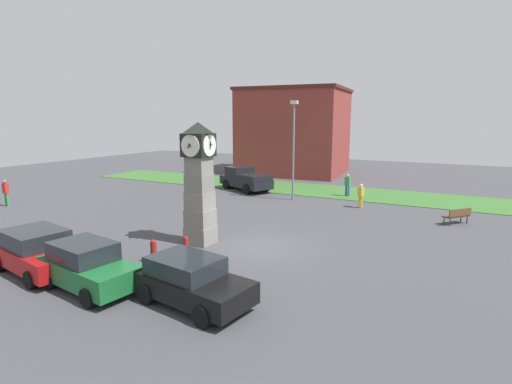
# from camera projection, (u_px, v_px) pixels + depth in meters

# --- Properties ---
(ground_plane) EXTENTS (81.94, 81.94, 0.00)m
(ground_plane) POSITION_uv_depth(u_px,v_px,m) (260.00, 247.00, 18.13)
(ground_plane) COLOR #424247
(clock_tower) EXTENTS (1.56, 1.55, 5.60)m
(clock_tower) POSITION_uv_depth(u_px,v_px,m) (199.00, 183.00, 18.15)
(clock_tower) COLOR slate
(clock_tower) RESTS_ON ground_plane
(bollard_near_tower) EXTENTS (0.22, 0.22, 1.04)m
(bollard_near_tower) POSITION_uv_depth(u_px,v_px,m) (186.00, 248.00, 16.30)
(bollard_near_tower) COLOR maroon
(bollard_near_tower) RESTS_ON ground_plane
(bollard_mid_row) EXTENTS (0.25, 0.25, 0.98)m
(bollard_mid_row) POSITION_uv_depth(u_px,v_px,m) (154.00, 251.00, 16.04)
(bollard_mid_row) COLOR maroon
(bollard_mid_row) RESTS_ON ground_plane
(car_navy_sedan) EXTENTS (4.44, 2.66, 1.60)m
(car_navy_sedan) POSITION_uv_depth(u_px,v_px,m) (38.00, 251.00, 15.11)
(car_navy_sedan) COLOR #A51111
(car_navy_sedan) RESTS_ON ground_plane
(car_near_tower) EXTENTS (4.02, 2.25, 1.62)m
(car_near_tower) POSITION_uv_depth(u_px,v_px,m) (88.00, 266.00, 13.54)
(car_near_tower) COLOR #19602D
(car_near_tower) RESTS_ON ground_plane
(car_by_building) EXTENTS (4.15, 2.34, 1.50)m
(car_by_building) POSITION_uv_depth(u_px,v_px,m) (191.00, 281.00, 12.45)
(car_by_building) COLOR black
(car_by_building) RESTS_ON ground_plane
(pickup_truck) EXTENTS (5.29, 3.89, 1.85)m
(pickup_truck) POSITION_uv_depth(u_px,v_px,m) (245.00, 179.00, 32.21)
(pickup_truck) COLOR black
(pickup_truck) RESTS_ON ground_plane
(bench) EXTENTS (1.43, 1.57, 0.90)m
(bench) POSITION_uv_depth(u_px,v_px,m) (457.00, 215.00, 21.91)
(bench) COLOR brown
(bench) RESTS_ON ground_plane
(pedestrian_near_bench) EXTENTS (0.44, 0.33, 1.69)m
(pedestrian_near_bench) POSITION_uv_depth(u_px,v_px,m) (348.00, 184.00, 29.63)
(pedestrian_near_bench) COLOR #264CA5
(pedestrian_near_bench) RESTS_ON ground_plane
(pedestrian_crossing_lot) EXTENTS (0.42, 0.27, 1.77)m
(pedestrian_crossing_lot) POSITION_uv_depth(u_px,v_px,m) (6.00, 191.00, 26.36)
(pedestrian_crossing_lot) COLOR #338C4C
(pedestrian_crossing_lot) RESTS_ON ground_plane
(pedestrian_by_cars) EXTENTS (0.46, 0.44, 1.58)m
(pedestrian_by_cars) POSITION_uv_depth(u_px,v_px,m) (361.00, 194.00, 25.88)
(pedestrian_by_cars) COLOR gold
(pedestrian_by_cars) RESTS_ON ground_plane
(street_lamp_near_road) EXTENTS (0.50, 0.24, 6.95)m
(street_lamp_near_road) POSITION_uv_depth(u_px,v_px,m) (294.00, 144.00, 27.77)
(street_lamp_near_road) COLOR slate
(street_lamp_near_road) RESTS_ON ground_plane
(warehouse_blue_far) EXTENTS (11.05, 10.15, 8.78)m
(warehouse_blue_far) POSITION_uv_depth(u_px,v_px,m) (294.00, 131.00, 41.86)
(warehouse_blue_far) COLOR maroon
(warehouse_blue_far) RESTS_ON ground_plane
(grass_verge_far) EXTENTS (49.16, 5.69, 0.04)m
(grass_verge_far) POSITION_uv_depth(u_px,v_px,m) (351.00, 193.00, 31.07)
(grass_verge_far) COLOR #386B2D
(grass_verge_far) RESTS_ON ground_plane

